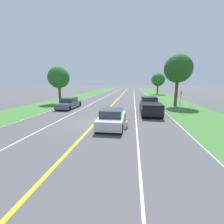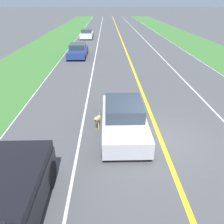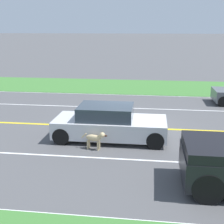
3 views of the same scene
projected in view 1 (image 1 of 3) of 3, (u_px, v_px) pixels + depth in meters
ground_plane at (95, 123)px, 12.94m from camera, size 400.00×400.00×0.00m
centre_divider_line at (95, 123)px, 12.94m from camera, size 0.18×160.00×0.01m
lane_edge_line_right at (180, 126)px, 11.99m from camera, size 0.14×160.00×0.01m
lane_edge_line_left at (22, 120)px, 13.88m from camera, size 0.14×160.00×0.01m
lane_dash_same_dir at (136, 124)px, 12.46m from camera, size 0.10×160.00×0.01m
lane_dash_oncoming at (57, 121)px, 13.41m from camera, size 0.10×160.00×0.01m
grass_verge_right at (221, 127)px, 11.58m from camera, size 6.00×160.00×0.03m
ego_car at (112, 118)px, 11.86m from camera, size 1.93×4.46×1.40m
dog at (127, 122)px, 11.40m from camera, size 0.36×1.03×0.72m
pickup_truck at (150, 106)px, 16.69m from camera, size 2.06×5.37×1.74m
oncoming_car at (69, 103)px, 20.18m from camera, size 1.94×4.49×1.41m
roadside_tree_right_near at (178, 69)px, 20.84m from camera, size 3.85×3.85×7.24m
roadside_tree_right_far at (158, 80)px, 43.10m from camera, size 3.74×3.74×6.10m
roadside_tree_left_near at (59, 78)px, 24.15m from camera, size 3.45×3.45×5.96m
street_sign at (181, 99)px, 16.88m from camera, size 0.11×0.64×2.56m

